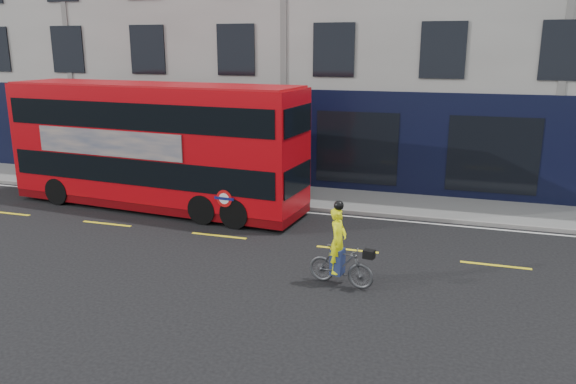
% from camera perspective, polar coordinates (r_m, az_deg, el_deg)
% --- Properties ---
extents(ground, '(120.00, 120.00, 0.00)m').
position_cam_1_polar(ground, '(16.11, -9.22, -6.08)').
color(ground, black).
rests_on(ground, ground).
extents(pavement, '(60.00, 3.00, 0.12)m').
position_cam_1_polar(pavement, '(21.81, -1.62, -0.23)').
color(pavement, gray).
rests_on(pavement, ground).
extents(kerb, '(60.00, 0.12, 0.13)m').
position_cam_1_polar(kerb, '(20.45, -2.99, -1.24)').
color(kerb, gray).
rests_on(kerb, ground).
extents(building_terrace, '(50.00, 10.07, 15.00)m').
position_cam_1_polar(building_terrace, '(27.32, 2.91, 18.47)').
color(building_terrace, '#B3B1A9').
rests_on(building_terrace, ground).
extents(road_edge_line, '(58.00, 0.10, 0.01)m').
position_cam_1_polar(road_edge_line, '(20.19, -3.29, -1.63)').
color(road_edge_line, silver).
rests_on(road_edge_line, ground).
extents(lane_dashes, '(58.00, 0.12, 0.01)m').
position_cam_1_polar(lane_dashes, '(17.38, -7.02, -4.43)').
color(lane_dashes, yellow).
rests_on(lane_dashes, ground).
extents(bus, '(11.09, 3.43, 4.40)m').
position_cam_1_polar(bus, '(20.35, -13.33, 4.64)').
color(bus, '#B8070E').
rests_on(bus, ground).
extents(cyclist, '(1.72, 0.77, 2.12)m').
position_cam_1_polar(cyclist, '(13.65, 5.31, -6.63)').
color(cyclist, '#47494C').
rests_on(cyclist, ground).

